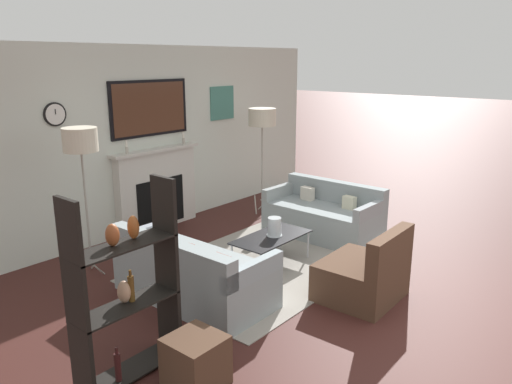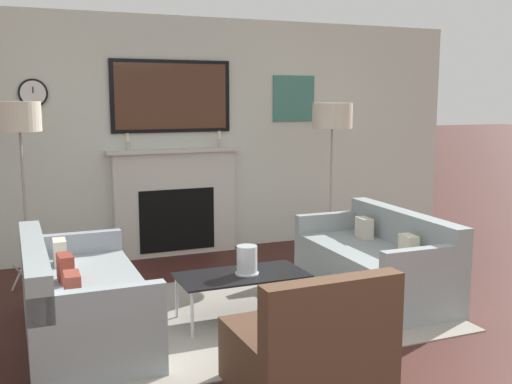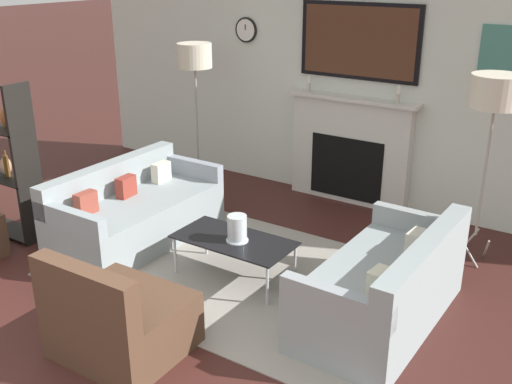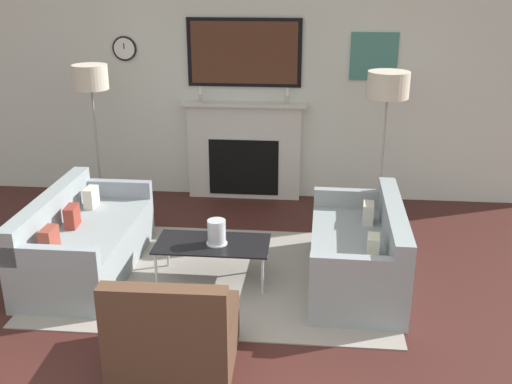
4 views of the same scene
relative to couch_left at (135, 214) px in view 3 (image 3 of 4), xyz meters
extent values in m
cube|color=silver|center=(1.31, 2.26, 1.06)|extent=(7.44, 0.07, 2.70)
cube|color=beige|center=(1.31, 2.14, 0.31)|extent=(1.40, 0.16, 1.18)
cube|color=black|center=(1.31, 2.06, 0.13)|extent=(0.87, 0.01, 0.71)
cube|color=beige|center=(1.31, 2.12, 0.92)|extent=(1.52, 0.22, 0.04)
cylinder|color=#B2AD9E|center=(0.78, 2.09, 0.99)|extent=(0.04, 0.04, 0.10)
cylinder|color=white|center=(0.78, 2.09, 1.08)|extent=(0.03, 0.03, 0.09)
cylinder|color=#B2AD9E|center=(1.83, 2.09, 0.99)|extent=(0.04, 0.04, 0.10)
cylinder|color=white|center=(1.83, 2.09, 1.08)|extent=(0.03, 0.03, 0.09)
cube|color=black|center=(1.31, 2.21, 1.52)|extent=(1.37, 0.04, 0.81)
cube|color=#4C2D1E|center=(1.31, 2.19, 1.52)|extent=(1.28, 0.01, 0.73)
cylinder|color=black|center=(-0.16, 2.21, 1.56)|extent=(0.29, 0.02, 0.29)
cylinder|color=silver|center=(-0.16, 2.19, 1.56)|extent=(0.25, 0.00, 0.25)
cube|color=black|center=(-0.16, 2.19, 1.59)|extent=(0.01, 0.00, 0.06)
cube|color=#3E7A6D|center=(2.84, 2.21, 1.50)|extent=(0.55, 0.02, 0.55)
cube|color=gray|center=(1.31, 0.00, -0.28)|extent=(3.24, 2.12, 0.01)
cube|color=#8C979A|center=(0.04, 0.00, -0.06)|extent=(0.84, 1.73, 0.45)
cube|color=#8C979A|center=(-0.30, 0.00, 0.32)|extent=(0.16, 1.73, 0.31)
cube|color=#8B939E|center=(0.04, 0.82, 0.26)|extent=(0.84, 0.10, 0.18)
cube|color=#8D999F|center=(0.04, -0.82, 0.26)|extent=(0.84, 0.10, 0.18)
cube|color=beige|center=(-0.09, 0.51, 0.27)|extent=(0.10, 0.21, 0.20)
cube|color=maroon|center=(-0.09, 0.00, 0.27)|extent=(0.12, 0.21, 0.20)
cube|color=brown|center=(-0.09, -0.51, 0.27)|extent=(0.10, 0.21, 0.21)
cube|color=#8C979A|center=(2.57, 0.00, -0.06)|extent=(0.84, 1.65, 0.46)
cube|color=#8C979A|center=(2.90, -0.01, 0.33)|extent=(0.19, 1.63, 0.31)
cube|color=gray|center=(2.56, -0.77, 0.26)|extent=(0.81, 0.12, 0.18)
cube|color=#8F9697|center=(2.59, 0.77, 0.26)|extent=(0.81, 0.12, 0.18)
cube|color=beige|center=(2.69, -0.36, 0.26)|extent=(0.12, 0.19, 0.18)
cube|color=beige|center=(2.70, 0.36, 0.27)|extent=(0.11, 0.20, 0.20)
cube|color=#4E3525|center=(1.20, -1.36, -0.08)|extent=(0.88, 0.78, 0.41)
cube|color=#4E3525|center=(1.20, -1.67, 0.32)|extent=(0.86, 0.16, 0.40)
cube|color=black|center=(1.26, -0.09, 0.09)|extent=(1.05, 0.53, 0.02)
cylinder|color=#B7B7BC|center=(0.78, -0.31, -0.10)|extent=(0.02, 0.02, 0.37)
cylinder|color=#B7B7BC|center=(1.75, -0.31, -0.10)|extent=(0.02, 0.02, 0.37)
cylinder|color=#B7B7BC|center=(0.78, 0.14, -0.10)|extent=(0.02, 0.02, 0.37)
cylinder|color=#B7B7BC|center=(1.75, 0.14, -0.10)|extent=(0.02, 0.02, 0.37)
cylinder|color=silver|center=(1.30, -0.10, 0.21)|extent=(0.17, 0.17, 0.23)
cylinder|color=silver|center=(1.30, -0.10, 0.16)|extent=(0.09, 0.09, 0.13)
cylinder|color=silver|center=(1.30, -0.10, 0.10)|extent=(0.19, 0.19, 0.01)
cylinder|color=#9E998E|center=(-0.21, 1.45, -0.15)|extent=(0.09, 0.23, 0.28)
cylinder|color=#9E998E|center=(-0.40, 1.49, -0.15)|extent=(0.17, 0.19, 0.28)
cylinder|color=#9E998E|center=(-0.34, 1.31, -0.15)|extent=(0.23, 0.07, 0.28)
cylinder|color=#9E998E|center=(-0.32, 1.42, 0.59)|extent=(0.02, 0.02, 1.22)
cylinder|color=beige|center=(-0.32, 1.42, 1.34)|extent=(0.39, 0.39, 0.27)
cylinder|color=#9E998E|center=(3.04, 1.45, -0.15)|extent=(0.09, 0.23, 0.28)
cylinder|color=#9E998E|center=(2.85, 1.49, -0.15)|extent=(0.17, 0.19, 0.28)
cylinder|color=#9E998E|center=(2.91, 1.31, -0.15)|extent=(0.23, 0.07, 0.28)
cylinder|color=#9E998E|center=(2.93, 1.42, 0.57)|extent=(0.02, 0.02, 1.20)
cylinder|color=beige|center=(2.93, 1.42, 1.31)|extent=(0.45, 0.45, 0.28)
cube|color=black|center=(-0.80, -0.57, 0.51)|extent=(0.04, 0.28, 1.58)
cube|color=black|center=(-1.22, -0.57, -0.26)|extent=(0.89, 0.28, 0.02)
cube|color=black|center=(-1.22, -0.57, 0.32)|extent=(0.89, 0.28, 0.01)
ellipsoid|color=#9E5123|center=(-1.08, -0.53, 0.93)|extent=(0.09, 0.09, 0.19)
ellipsoid|color=tan|center=(-1.21, -0.52, 0.42)|extent=(0.11, 0.11, 0.19)
cylinder|color=brown|center=(-1.16, -0.55, 0.44)|extent=(0.05, 0.05, 0.21)
cylinder|color=brown|center=(-1.16, -0.55, 0.57)|extent=(0.02, 0.02, 0.05)
camera|label=1|loc=(-3.33, -3.65, 2.22)|focal=35.00mm
camera|label=2|loc=(-0.41, -4.46, 1.51)|focal=42.00mm
camera|label=3|loc=(3.98, -3.87, 2.35)|focal=42.00mm
camera|label=4|loc=(2.13, -5.01, 2.46)|focal=42.00mm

